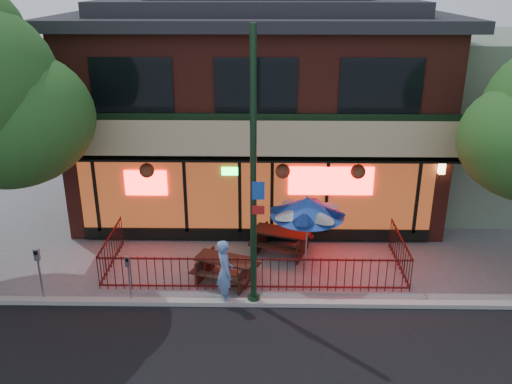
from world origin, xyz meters
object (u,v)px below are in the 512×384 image
at_px(street_light, 253,190).
at_px(picnic_table_right, 282,238).
at_px(parking_meter_far, 39,266).
at_px(picnic_table_left, 226,266).
at_px(pedestrian, 225,272).
at_px(patio_umbrella, 308,207).
at_px(parking_meter_near, 129,272).

height_order(street_light, picnic_table_right, street_light).
relative_size(picnic_table_right, parking_meter_far, 1.35).
distance_m(street_light, picnic_table_right, 3.95).
bearing_deg(picnic_table_left, pedestrian, -86.70).
xyz_separation_m(patio_umbrella, parking_meter_near, (-4.65, -1.71, -1.10)).
distance_m(patio_umbrella, parking_meter_near, 5.08).
bearing_deg(parking_meter_near, picnic_table_left, 25.12).
relative_size(patio_umbrella, parking_meter_far, 1.54).
bearing_deg(parking_meter_near, picnic_table_right, 35.25).
relative_size(pedestrian, parking_meter_near, 1.32).
bearing_deg(pedestrian, picnic_table_right, -47.95).
height_order(picnic_table_right, pedestrian, pedestrian).
distance_m(parking_meter_near, parking_meter_far, 2.31).
distance_m(street_light, pedestrian, 2.38).
bearing_deg(pedestrian, street_light, -112.80).
xyz_separation_m(street_light, picnic_table_left, (-0.80, 1.10, -2.69)).
xyz_separation_m(picnic_table_right, pedestrian, (-1.54, -2.75, 0.41)).
relative_size(picnic_table_left, parking_meter_far, 1.30).
relative_size(street_light, parking_meter_near, 5.22).
bearing_deg(parking_meter_far, picnic_table_right, 23.96).
bearing_deg(picnic_table_right, picnic_table_left, -133.26).
bearing_deg(patio_umbrella, street_light, -130.68).
bearing_deg(patio_umbrella, pedestrian, -143.25).
xyz_separation_m(street_light, parking_meter_near, (-3.20, -0.02, -2.24)).
height_order(street_light, patio_umbrella, street_light).
distance_m(picnic_table_right, pedestrian, 3.18).
bearing_deg(parking_meter_far, patio_umbrella, 13.66).
height_order(picnic_table_left, parking_meter_far, parking_meter_far).
xyz_separation_m(patio_umbrella, pedestrian, (-2.20, -1.64, -1.12)).
distance_m(picnic_table_left, pedestrian, 1.13).
xyz_separation_m(street_light, pedestrian, (-0.74, 0.05, -2.26)).
bearing_deg(pedestrian, picnic_table_left, -15.41).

